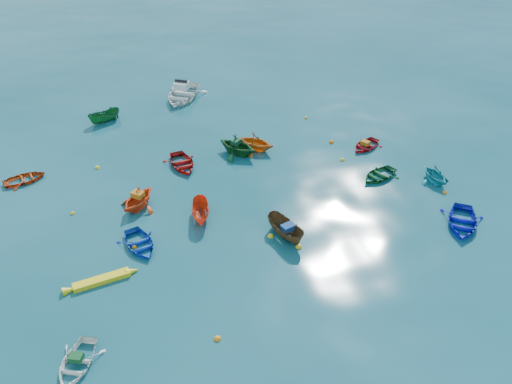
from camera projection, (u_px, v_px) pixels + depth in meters
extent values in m
plane|color=#0A3F4A|center=(279.00, 246.00, 28.05)|extent=(160.00, 160.00, 0.00)
imported|color=#0E39B5|center=(140.00, 246.00, 28.03)|extent=(2.84, 3.42, 0.61)
imported|color=white|center=(77.00, 366.00, 21.53)|extent=(2.85, 3.26, 0.56)
imported|color=#52371D|center=(286.00, 236.00, 28.78)|extent=(2.04, 3.20, 1.16)
imported|color=#0E17B9|center=(461.00, 225.00, 29.65)|extent=(4.08, 4.33, 0.73)
imported|color=#EC4616|center=(139.00, 207.00, 31.16)|extent=(3.66, 3.71, 1.48)
imported|color=#135227|center=(378.00, 177.00, 33.97)|extent=(3.46, 3.05, 0.60)
imported|color=teal|center=(434.00, 181.00, 33.60)|extent=(2.24, 2.54, 1.26)
imported|color=#B73C0F|center=(26.00, 181.00, 33.61)|extent=(3.17, 2.66, 0.57)
imported|color=red|center=(201.00, 218.00, 30.24)|extent=(1.43, 2.84, 1.05)
imported|color=#10461B|center=(237.00, 154.00, 36.64)|extent=(4.03, 4.06, 1.62)
imported|color=#B20E18|center=(365.00, 147.00, 37.43)|extent=(3.31, 3.08, 0.56)
imported|color=#A9100E|center=(182.00, 166.00, 35.22)|extent=(2.78, 3.55, 0.67)
imported|color=#D06413|center=(255.00, 150.00, 37.15)|extent=(3.78, 3.74, 1.51)
imported|color=#145626|center=(105.00, 122.00, 41.01)|extent=(2.94, 2.13, 1.07)
imported|color=white|center=(183.00, 98.00, 44.91)|extent=(5.66, 6.23, 1.66)
cube|color=#134F25|center=(76.00, 357.00, 21.38)|extent=(0.69, 0.62, 0.28)
cube|color=navy|center=(288.00, 227.00, 28.25)|extent=(0.82, 0.72, 0.34)
cube|color=orange|center=(138.00, 194.00, 30.69)|extent=(0.89, 0.87, 0.34)
cube|color=#0F3F23|center=(236.00, 142.00, 36.13)|extent=(0.83, 0.82, 0.32)
cube|color=#B26312|center=(365.00, 143.00, 37.13)|extent=(0.72, 0.77, 0.30)
sphere|color=orange|center=(217.00, 339.00, 22.71)|extent=(0.33, 0.33, 0.33)
sphere|color=yellow|center=(299.00, 247.00, 27.98)|extent=(0.37, 0.37, 0.37)
sphere|color=orange|center=(445.00, 193.00, 32.43)|extent=(0.30, 0.30, 0.30)
sphere|color=gold|center=(73.00, 214.00, 30.57)|extent=(0.30, 0.30, 0.30)
sphere|color=orange|center=(134.00, 247.00, 27.96)|extent=(0.31, 0.31, 0.31)
sphere|color=yellow|center=(271.00, 236.00, 28.76)|extent=(0.36, 0.36, 0.36)
sphere|color=#DA630B|center=(331.00, 143.00, 38.06)|extent=(0.38, 0.38, 0.38)
sphere|color=yellow|center=(97.00, 168.00, 34.99)|extent=(0.35, 0.35, 0.35)
sphere|color=orange|center=(306.00, 118.00, 41.53)|extent=(0.31, 0.31, 0.31)
sphere|color=yellow|center=(342.00, 160.00, 35.87)|extent=(0.34, 0.34, 0.34)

